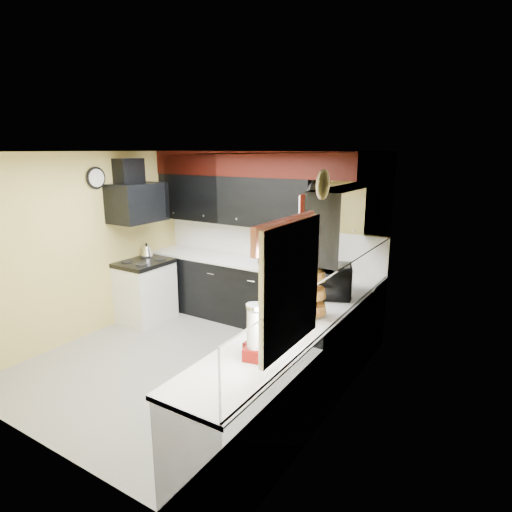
{
  "coord_description": "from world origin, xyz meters",
  "views": [
    {
      "loc": [
        3.13,
        -3.57,
        2.52
      ],
      "look_at": [
        0.47,
        0.72,
        1.26
      ],
      "focal_mm": 30.0,
      "sensor_mm": 36.0,
      "label": 1
    }
  ],
  "objects": [
    {
      "name": "wall_back",
      "position": [
        0.0,
        1.8,
        1.25
      ],
      "size": [
        3.6,
        0.06,
        2.5
      ],
      "primitive_type": "cube",
      "color": "#E0C666",
      "rests_on": "ground"
    },
    {
      "name": "cab_right",
      "position": [
        1.5,
        -0.3,
        0.45
      ],
      "size": [
        0.6,
        3.0,
        0.9
      ],
      "primitive_type": "cube",
      "color": "black",
      "rests_on": "ground"
    },
    {
      "name": "window",
      "position": [
        1.79,
        -0.9,
        1.55
      ],
      "size": [
        0.03,
        0.86,
        0.96
      ],
      "primitive_type": null,
      "color": "white",
      "rests_on": "wall_right"
    },
    {
      "name": "cut_board",
      "position": [
        0.83,
        1.3,
        1.8
      ],
      "size": [
        0.03,
        0.26,
        0.35
      ],
      "primitive_type": "cube",
      "color": "white",
      "rests_on": "upper_back"
    },
    {
      "name": "upper_back",
      "position": [
        -0.5,
        1.62,
        1.8
      ],
      "size": [
        2.6,
        0.35,
        0.7
      ],
      "primitive_type": "cube",
      "color": "black",
      "rests_on": "wall_back"
    },
    {
      "name": "dispenser_b",
      "position": [
        1.53,
        -1.0,
        1.16
      ],
      "size": [
        0.19,
        0.19,
        0.44
      ],
      "primitive_type": null,
      "rotation": [
        0.0,
        0.0,
        0.24
      ],
      "color": "#600011",
      "rests_on": "counter_right"
    },
    {
      "name": "pan_low",
      "position": [
        0.82,
        1.68,
        1.72
      ],
      "size": [
        0.03,
        0.24,
        0.42
      ],
      "primitive_type": null,
      "color": "black",
      "rests_on": "upper_back"
    },
    {
      "name": "ceiling",
      "position": [
        0.0,
        0.0,
        2.5
      ],
      "size": [
        3.6,
        3.6,
        0.06
      ],
      "primitive_type": "cube",
      "color": "white",
      "rests_on": "wall_back"
    },
    {
      "name": "splash_back",
      "position": [
        0.0,
        1.79,
        1.19
      ],
      "size": [
        3.6,
        0.02,
        0.5
      ],
      "primitive_type": "cube",
      "color": "white",
      "rests_on": "counter_back"
    },
    {
      "name": "kettle",
      "position": [
        -1.67,
        0.99,
        1.0
      ],
      "size": [
        0.21,
        0.21,
        0.16
      ],
      "primitive_type": null,
      "rotation": [
        0.0,
        0.0,
        -0.22
      ],
      "color": "silver",
      "rests_on": "cooktop"
    },
    {
      "name": "valance",
      "position": [
        1.73,
        -0.9,
        1.95
      ],
      "size": [
        0.04,
        0.88,
        0.2
      ],
      "primitive_type": "cube",
      "color": "red",
      "rests_on": "wall_right"
    },
    {
      "name": "ground",
      "position": [
        0.0,
        0.0,
        0.0
      ],
      "size": [
        3.6,
        3.6,
        0.0
      ],
      "primitive_type": "plane",
      "color": "gray",
      "rests_on": "ground"
    },
    {
      "name": "stove",
      "position": [
        -1.5,
        0.75,
        0.43
      ],
      "size": [
        0.6,
        0.75,
        0.86
      ],
      "primitive_type": "cube",
      "color": "white",
      "rests_on": "ground"
    },
    {
      "name": "splash_right",
      "position": [
        1.79,
        0.0,
        1.19
      ],
      "size": [
        0.02,
        3.6,
        0.5
      ],
      "primitive_type": "cube",
      "color": "white",
      "rests_on": "counter_right"
    },
    {
      "name": "hood",
      "position": [
        -1.55,
        0.75,
        1.78
      ],
      "size": [
        0.5,
        0.78,
        0.55
      ],
      "primitive_type": "cube",
      "color": "black",
      "rests_on": "wall_left"
    },
    {
      "name": "knife_block",
      "position": [
        1.1,
        1.53,
        1.05
      ],
      "size": [
        0.15,
        0.17,
        0.22
      ],
      "primitive_type": "cube",
      "rotation": [
        0.0,
        0.0,
        0.41
      ],
      "color": "black",
      "rests_on": "counter_back"
    },
    {
      "name": "baskets",
      "position": [
        1.52,
        0.05,
        1.18
      ],
      "size": [
        0.27,
        0.27,
        0.5
      ],
      "primitive_type": null,
      "color": "brown",
      "rests_on": "upper_right"
    },
    {
      "name": "utensil_crock",
      "position": [
        1.1,
        1.5,
        1.02
      ],
      "size": [
        0.2,
        0.2,
        0.17
      ],
      "primitive_type": "cylinder",
      "rotation": [
        0.0,
        0.0,
        0.29
      ],
      "color": "white",
      "rests_on": "counter_back"
    },
    {
      "name": "toaster_oven",
      "position": [
        0.3,
        1.49,
        1.06
      ],
      "size": [
        0.48,
        0.44,
        0.23
      ],
      "primitive_type": "imported",
      "rotation": [
        0.0,
        0.0,
        -0.31
      ],
      "color": "black",
      "rests_on": "counter_back"
    },
    {
      "name": "microwave",
      "position": [
        1.47,
        0.77,
        1.1
      ],
      "size": [
        0.57,
        0.67,
        0.32
      ],
      "primitive_type": "imported",
      "rotation": [
        0.0,
        0.0,
        1.96
      ],
      "color": "black",
      "rests_on": "counter_right"
    },
    {
      "name": "counter_right",
      "position": [
        1.5,
        -0.3,
        0.92
      ],
      "size": [
        0.64,
        3.02,
        0.04
      ],
      "primitive_type": "cube",
      "color": "white",
      "rests_on": "cab_right"
    },
    {
      "name": "clock",
      "position": [
        -1.77,
        0.25,
        2.15
      ],
      "size": [
        0.03,
        0.3,
        0.3
      ],
      "primitive_type": null,
      "color": "black",
      "rests_on": "wall_left"
    },
    {
      "name": "cab_back",
      "position": [
        0.0,
        1.5,
        0.45
      ],
      "size": [
        3.6,
        0.6,
        0.9
      ],
      "primitive_type": "cube",
      "color": "black",
      "rests_on": "ground"
    },
    {
      "name": "deco_plate",
      "position": [
        1.77,
        -0.35,
        2.25
      ],
      "size": [
        0.03,
        0.24,
        0.24
      ],
      "primitive_type": null,
      "color": "white",
      "rests_on": "wall_right"
    },
    {
      "name": "wall_right",
      "position": [
        1.8,
        0.0,
        1.25
      ],
      "size": [
        0.06,
        3.6,
        2.5
      ],
      "primitive_type": "cube",
      "color": "#E0C666",
      "rests_on": "ground"
    },
    {
      "name": "pan_top",
      "position": [
        0.82,
        1.55,
        2.0
      ],
      "size": [
        0.03,
        0.22,
        0.4
      ],
      "primitive_type": null,
      "color": "black",
      "rests_on": "upper_back"
    },
    {
      "name": "upper_right",
      "position": [
        1.62,
        0.9,
        1.8
      ],
      "size": [
        0.35,
        1.8,
        0.7
      ],
      "primitive_type": "cube",
      "color": "black",
      "rests_on": "wall_right"
    },
    {
      "name": "soffit_back",
      "position": [
        0.0,
        1.62,
        2.33
      ],
      "size": [
        3.6,
        0.36,
        0.35
      ],
      "primitive_type": "cube",
      "color": "black",
      "rests_on": "wall_back"
    },
    {
      "name": "pan_mid",
      "position": [
        0.82,
        1.42,
        1.75
      ],
      "size": [
        0.03,
        0.28,
        0.46
      ],
      "primitive_type": null,
      "color": "black",
      "rests_on": "upper_back"
    },
    {
      "name": "cooktop",
      "position": [
        -1.5,
        0.75,
        0.89
      ],
      "size": [
        0.62,
        0.77,
        0.06
      ],
      "primitive_type": "cube",
      "color": "black",
      "rests_on": "stove"
    },
    {
      "name": "soffit_right",
      "position": [
        1.62,
        -0.18,
        2.33
      ],
      "size": [
        0.36,
        3.24,
        0.35
      ],
      "primitive_type": "cube",
      "color": "black",
      "rests_on": "wall_right"
    },
    {
      "name": "dispenser_a",
      "position": [
        1.48,
        -0.92,
        1.13
      ],
      "size": [
        0.14,
        0.14,
        0.38
      ],
      "primitive_type": null,
      "rotation": [
        0.0,
        0.0,
        -0.0
      ],
      "color": "#73000E",
      "rests_on": "counter_right"
    },
    {
      "name": "counter_back",
      "position": [
        0.0,
        1.5,
        0.92
      ],
      "size": [
        3.62,
        0.64,
        0.04
      ],
      "primitive_type": "cube",
      "color": "white",
      "rests_on": "cab_back"
    },
    {
      "name": "hood_duct",
      "position": [
        -1.68,
        0.75,
        2.2
      ],
      "size": [
        0.24,
        0.4,
        0.4
      ],
      "primitive_type": "cube",
      "color": "black",
      "rests_on": "wall_left"
    },
    {
      "name": "wall_left",
      "position": [
        -1.8,
        0.0,
        1.25
      ],
      "size": [
        0.06,
        3.6,
        2.5
      ],
      "primitive_type": "cube",
      "color": "#E0C666",
      "rests_on": "ground"
    }
  ]
}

